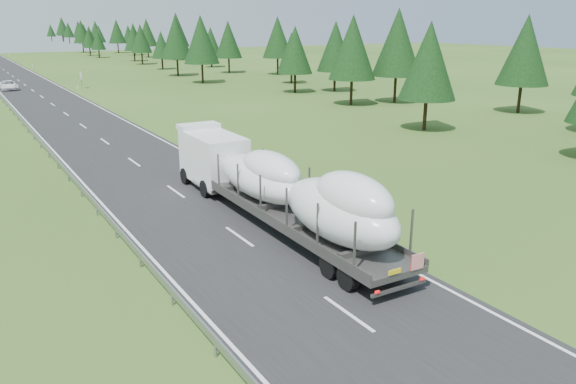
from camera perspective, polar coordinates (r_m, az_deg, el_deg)
ground at (r=21.22m, az=6.13°, el=-12.22°), size 400.00×400.00×0.00m
road_surface at (r=115.64m, az=-25.76°, el=10.23°), size 10.00×400.00×0.02m
marker_posts at (r=170.84m, az=-25.65°, el=12.09°), size 0.13×350.08×1.00m
highway_sign at (r=96.81m, az=-20.29°, el=10.92°), size 0.08×0.90×2.60m
tree_line_right at (r=138.08m, az=-10.07°, el=15.29°), size 27.31×352.17×12.60m
boat_truck at (r=28.91m, az=-1.16°, el=0.84°), size 3.11×20.68×4.33m
distant_van at (r=99.06m, az=-26.53°, el=9.68°), size 2.50×5.24×1.44m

